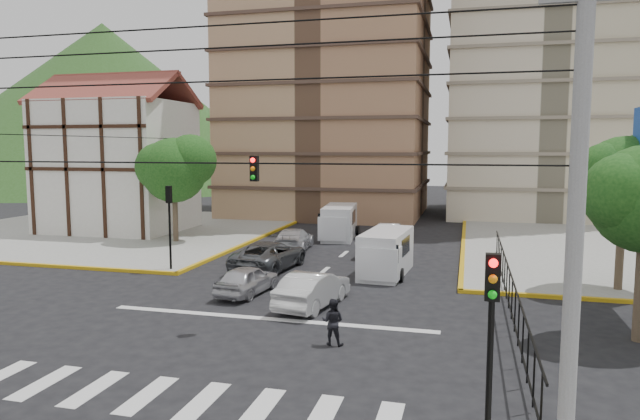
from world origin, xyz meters
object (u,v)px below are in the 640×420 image
(van_left_lane, at_px, (339,223))
(traffic_light_nw, at_px, (169,213))
(traffic_light_se, at_px, (491,328))
(pedestrian_crosswalk, at_px, (333,322))
(car_silver_front_left, at_px, (247,280))
(van_right_lane, at_px, (386,254))
(car_white_front_right, at_px, (313,289))

(van_left_lane, bearing_deg, traffic_light_nw, -121.78)
(traffic_light_se, relative_size, pedestrian_crosswalk, 2.81)
(van_left_lane, bearing_deg, car_silver_front_left, -97.92)
(van_right_lane, xyz_separation_m, pedestrian_crosswalk, (-0.23, -10.78, -0.32))
(traffic_light_se, xyz_separation_m, van_left_lane, (-9.40, 28.43, -1.96))
(van_right_lane, distance_m, pedestrian_crosswalk, 10.79)
(van_right_lane, distance_m, car_white_front_right, 6.87)
(traffic_light_se, xyz_separation_m, pedestrian_crosswalk, (-4.73, 6.85, -2.33))
(van_right_lane, bearing_deg, car_silver_front_left, -131.06)
(van_right_lane, height_order, pedestrian_crosswalk, van_right_lane)
(van_left_lane, relative_size, pedestrian_crosswalk, 3.47)
(traffic_light_se, bearing_deg, car_silver_front_left, 129.02)
(car_silver_front_left, height_order, car_white_front_right, car_white_front_right)
(traffic_light_nw, height_order, car_white_front_right, traffic_light_nw)
(traffic_light_se, distance_m, van_right_lane, 18.30)
(car_white_front_right, distance_m, pedestrian_crosswalk, 4.62)
(pedestrian_crosswalk, bearing_deg, car_silver_front_left, -43.51)
(car_silver_front_left, bearing_deg, pedestrian_crosswalk, 140.65)
(traffic_light_nw, relative_size, car_silver_front_left, 1.13)
(traffic_light_nw, xyz_separation_m, car_silver_front_left, (5.65, -3.33, -2.45))
(car_white_front_right, bearing_deg, van_right_lane, -97.76)
(traffic_light_se, height_order, car_white_front_right, traffic_light_se)
(van_right_lane, relative_size, car_white_front_right, 1.15)
(car_silver_front_left, bearing_deg, van_right_lane, -128.73)
(traffic_light_nw, distance_m, van_right_lane, 11.46)
(traffic_light_se, bearing_deg, pedestrian_crosswalk, 124.62)
(pedestrian_crosswalk, bearing_deg, traffic_light_se, 127.22)
(van_right_lane, bearing_deg, car_white_front_right, -103.10)
(traffic_light_se, height_order, van_right_lane, traffic_light_se)
(traffic_light_se, relative_size, van_right_lane, 0.85)
(van_left_lane, distance_m, car_white_front_right, 17.58)
(traffic_light_se, xyz_separation_m, car_silver_front_left, (-9.95, 12.27, -2.45))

